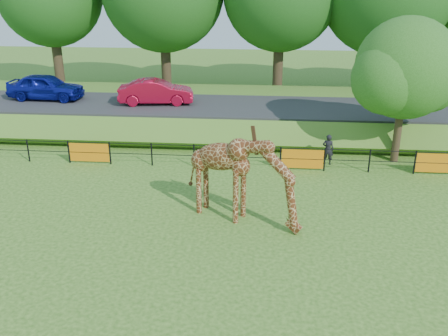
# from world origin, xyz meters

# --- Properties ---
(ground) EXTENTS (90.00, 90.00, 0.00)m
(ground) POSITION_xyz_m (0.00, 0.00, 0.00)
(ground) COLOR #2D5816
(ground) RESTS_ON ground
(giraffe) EXTENTS (4.50, 2.65, 3.26)m
(giraffe) POSITION_xyz_m (0.54, 2.86, 1.63)
(giraffe) COLOR #532711
(giraffe) RESTS_ON ground
(perimeter_fence) EXTENTS (28.07, 0.10, 1.10)m
(perimeter_fence) POSITION_xyz_m (0.00, 8.00, 0.55)
(perimeter_fence) COLOR black
(perimeter_fence) RESTS_ON ground
(embankment) EXTENTS (40.00, 9.00, 1.30)m
(embankment) POSITION_xyz_m (0.00, 15.50, 0.65)
(embankment) COLOR #2D5816
(embankment) RESTS_ON ground
(road) EXTENTS (40.00, 5.00, 0.12)m
(road) POSITION_xyz_m (0.00, 14.00, 1.36)
(road) COLOR #2D2D2F
(road) RESTS_ON embankment
(car_blue) EXTENTS (4.50, 2.01, 1.50)m
(car_blue) POSITION_xyz_m (-11.72, 14.50, 2.17)
(car_blue) COLOR #121B99
(car_blue) RESTS_ON road
(car_red) EXTENTS (4.37, 2.01, 1.39)m
(car_red) POSITION_xyz_m (-5.02, 14.02, 2.11)
(car_red) COLOR #B50C2B
(car_red) RESTS_ON road
(visitor) EXTENTS (0.60, 0.47, 1.47)m
(visitor) POSITION_xyz_m (4.23, 8.90, 0.73)
(visitor) COLOR black
(visitor) RESTS_ON ground
(tree_east) EXTENTS (5.40, 4.71, 6.76)m
(tree_east) POSITION_xyz_m (7.60, 9.63, 4.28)
(tree_east) COLOR #312316
(tree_east) RESTS_ON ground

